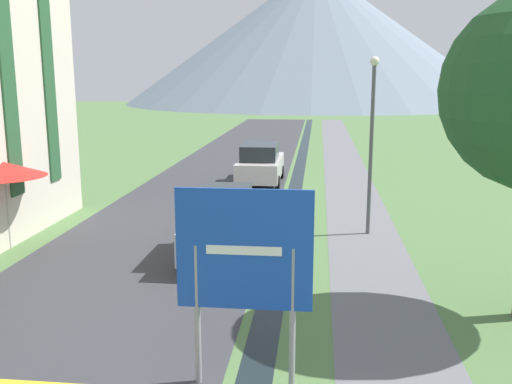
{
  "coord_description": "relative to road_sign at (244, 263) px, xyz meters",
  "views": [
    {
      "loc": [
        2.14,
        -3.36,
        4.86
      ],
      "look_at": [
        0.68,
        10.0,
        2.09
      ],
      "focal_mm": 40.0,
      "sensor_mm": 36.0,
      "label": 1
    }
  ],
  "objects": [
    {
      "name": "road",
      "position": [
        -3.56,
        25.14,
        -2.05
      ],
      "size": [
        6.4,
        60.0,
        0.01
      ],
      "color": "#38383D",
      "rests_on": "ground_plane"
    },
    {
      "name": "ground_plane",
      "position": [
        -1.06,
        15.14,
        -2.05
      ],
      "size": [
        160.0,
        160.0,
        0.0
      ],
      "primitive_type": "plane",
      "color": "#517542"
    },
    {
      "name": "road_sign",
      "position": [
        0.0,
        0.0,
        0.0
      ],
      "size": [
        2.1,
        0.11,
        3.2
      ],
      "color": "gray",
      "rests_on": "ground_plane"
    },
    {
      "name": "streetlamp",
      "position": [
        2.68,
        9.21,
        1.13
      ],
      "size": [
        0.28,
        0.28,
        5.39
      ],
      "color": "#515156",
      "rests_on": "ground_plane"
    },
    {
      "name": "parked_car_near",
      "position": [
        -1.46,
        6.68,
        -1.14
      ],
      "size": [
        1.71,
        4.51,
        1.82
      ],
      "color": "#B2B2B7",
      "rests_on": "ground_plane"
    },
    {
      "name": "drainage_channel",
      "position": [
        0.14,
        25.14,
        -2.05
      ],
      "size": [
        0.6,
        60.0,
        0.0
      ],
      "color": "black",
      "rests_on": "ground_plane"
    },
    {
      "name": "mountain_distant",
      "position": [
        0.14,
        93.63,
        9.41
      ],
      "size": [
        64.73,
        64.73,
        22.92
      ],
      "color": "slate",
      "rests_on": "ground_plane"
    },
    {
      "name": "footpath",
      "position": [
        2.54,
        25.14,
        -2.05
      ],
      "size": [
        2.2,
        60.0,
        0.01
      ],
      "color": "slate",
      "rests_on": "ground_plane"
    },
    {
      "name": "parked_car_far",
      "position": [
        -1.49,
        17.2,
        -1.14
      ],
      "size": [
        1.94,
        4.47,
        1.82
      ],
      "color": "silver",
      "rests_on": "ground_plane"
    },
    {
      "name": "cafe_umbrella_rear_red",
      "position": [
        -7.59,
        6.54,
        0.24
      ],
      "size": [
        2.33,
        2.33,
        2.5
      ],
      "color": "#B7B2A8",
      "rests_on": "ground_plane"
    }
  ]
}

